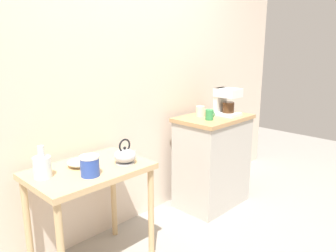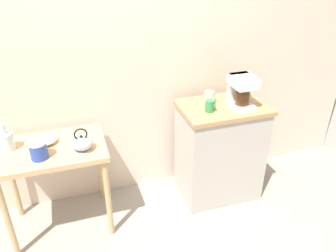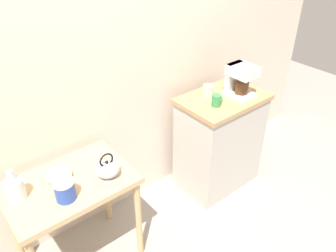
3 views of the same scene
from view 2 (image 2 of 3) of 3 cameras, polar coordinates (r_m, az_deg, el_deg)
The scene contains 12 objects.
ground_plane at distance 3.04m, azimuth -5.90°, elevation -13.98°, with size 8.00×8.00×0.00m, color gray.
back_wall at distance 2.73m, azimuth -7.16°, elevation 14.56°, with size 4.40×0.10×2.80m, color beige.
wooden_table at distance 2.65m, azimuth -19.04°, elevation -5.53°, with size 0.79×0.53×0.75m.
kitchen_counter at distance 2.99m, azimuth 8.77°, elevation -4.25°, with size 0.71×0.48×0.89m.
bowl_stoneware at distance 2.63m, azimuth -20.15°, elevation -2.24°, with size 0.16×0.16×0.05m.
teakettle at distance 2.46m, azimuth -14.41°, elevation -2.85°, with size 0.19×0.15×0.18m.
glass_carafe_vase at distance 2.64m, azimuth -25.90°, elevation -2.32°, with size 0.11×0.11×0.21m.
canister_enamel at distance 2.45m, azimuth -21.21°, elevation -3.84°, with size 0.12×0.12×0.13m.
coffee_maker at distance 2.73m, azimuth 12.37°, elevation 6.06°, with size 0.18×0.22×0.26m.
mug_small_cream at distance 2.80m, azimuth 7.11°, elevation 4.97°, with size 0.09×0.08×0.10m.
mug_tall_green at distance 2.64m, azimuth 7.18°, elevation 3.44°, with size 0.08×0.07×0.09m.
table_clock at distance 2.96m, azimuth 13.09°, elevation 5.87°, with size 0.10×0.05×0.12m.
Camera 2 is at (-0.39, -2.21, 2.06)m, focal length 35.75 mm.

